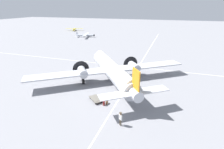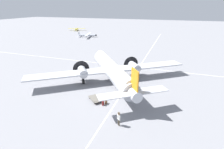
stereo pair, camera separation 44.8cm
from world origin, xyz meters
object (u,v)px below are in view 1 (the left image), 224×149
(crew_foreground, at_px, (120,117))
(suitcase_near_door, at_px, (107,102))
(baggage_cart, at_px, (96,99))
(light_aircraft_distant, at_px, (74,29))
(light_aircraft_taxiing, at_px, (86,35))
(suitcase_upright_spare, at_px, (104,103))
(airliner_main, at_px, (111,69))

(crew_foreground, relative_size, suitcase_near_door, 3.16)
(crew_foreground, height_order, baggage_cart, crew_foreground)
(baggage_cart, distance_m, light_aircraft_distant, 75.22)
(crew_foreground, bearing_deg, baggage_cart, -0.16)
(baggage_cart, height_order, light_aircraft_taxiing, light_aircraft_taxiing)
(suitcase_near_door, bearing_deg, light_aircraft_taxiing, -150.36)
(suitcase_near_door, height_order, suitcase_upright_spare, suitcase_upright_spare)
(light_aircraft_taxiing, bearing_deg, baggage_cart, -78.21)
(airliner_main, height_order, baggage_cart, airliner_main)
(baggage_cart, bearing_deg, crew_foreground, -179.71)
(crew_foreground, height_order, suitcase_upright_spare, crew_foreground)
(light_aircraft_distant, bearing_deg, crew_foreground, -167.32)
(suitcase_near_door, bearing_deg, suitcase_upright_spare, -27.13)
(airliner_main, xyz_separation_m, crew_foreground, (10.61, 4.69, -1.43))
(airliner_main, xyz_separation_m, baggage_cart, (6.55, -0.01, -2.17))
(suitcase_near_door, height_order, light_aircraft_distant, light_aircraft_distant)
(baggage_cart, bearing_deg, suitcase_upright_spare, -165.77)
(suitcase_near_door, height_order, light_aircraft_taxiing, light_aircraft_taxiing)
(suitcase_upright_spare, bearing_deg, airliner_main, -168.57)
(suitcase_upright_spare, distance_m, light_aircraft_taxiing, 54.74)
(crew_foreground, relative_size, suitcase_upright_spare, 2.47)
(airliner_main, relative_size, suitcase_upright_spare, 35.62)
(airliner_main, bearing_deg, light_aircraft_taxiing, -4.79)
(suitcase_upright_spare, bearing_deg, baggage_cart, -116.92)
(baggage_cart, height_order, light_aircraft_distant, light_aircraft_distant)
(light_aircraft_distant, xyz_separation_m, light_aircraft_taxiing, (16.56, 14.97, 0.07))
(suitcase_upright_spare, height_order, light_aircraft_taxiing, light_aircraft_taxiing)
(crew_foreground, bearing_deg, suitcase_near_door, -11.24)
(airliner_main, xyz_separation_m, light_aircraft_distant, (-57.05, -40.17, -1.68))
(light_aircraft_taxiing, bearing_deg, light_aircraft_distant, 115.73)
(crew_foreground, bearing_deg, light_aircraft_distant, -15.75)
(suitcase_upright_spare, bearing_deg, light_aircraft_taxiing, -150.83)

